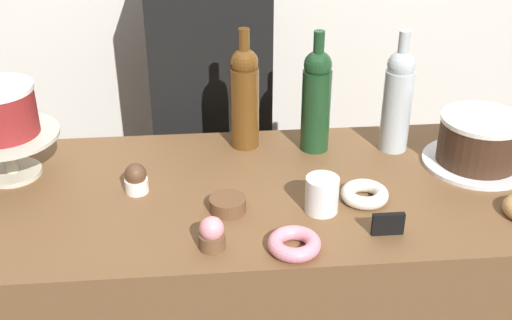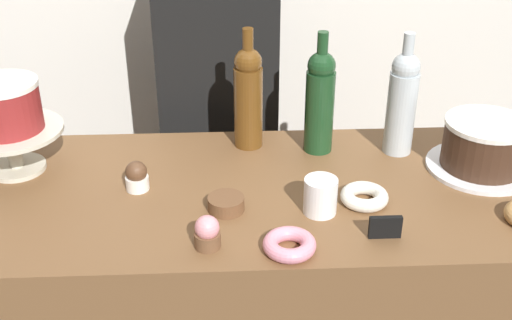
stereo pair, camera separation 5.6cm
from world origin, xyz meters
The scene contains 15 objects.
cake_stand_pedestal centered at (-0.60, 0.12, 1.03)m, with size 0.26×0.26×0.11m.
white_layer_cake centered at (-0.60, 0.12, 1.12)m, with size 0.17×0.17×0.12m.
silver_serving_platter centered at (0.57, 0.07, 0.95)m, with size 0.27×0.27×0.01m.
chocolate_round_cake centered at (0.57, 0.07, 1.02)m, with size 0.21×0.21×0.12m.
wine_bottle_green centered at (0.17, 0.20, 1.09)m, with size 0.08×0.08×0.33m.
wine_bottle_clear centered at (0.38, 0.18, 1.09)m, with size 0.08×0.08×0.33m.
wine_bottle_amber centered at (-0.01, 0.23, 1.09)m, with size 0.08×0.08×0.33m.
cupcake_chocolate centered at (-0.28, 0.01, 0.98)m, with size 0.06×0.06×0.07m.
cupcake_strawberry centered at (-0.11, -0.23, 0.98)m, with size 0.06×0.06×0.07m.
donut_sugar centered at (0.25, -0.07, 0.96)m, with size 0.11×0.11×0.03m.
donut_pink centered at (0.06, -0.25, 0.96)m, with size 0.11×0.11×0.03m.
cookie_stack centered at (-0.07, -0.09, 0.96)m, with size 0.08×0.08×0.03m.
price_sign_chalkboard centered at (0.27, -0.21, 0.97)m, with size 0.07×0.01×0.05m.
coffee_cup_ceramic centered at (0.14, -0.11, 0.99)m, with size 0.08×0.08×0.09m.
barista_figure centered at (-0.09, 0.55, 0.84)m, with size 0.36×0.22×1.60m.
Camera 1 is at (-0.12, -1.34, 1.78)m, focal length 46.10 mm.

